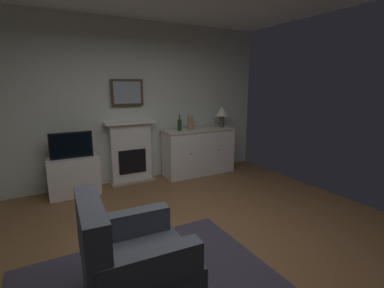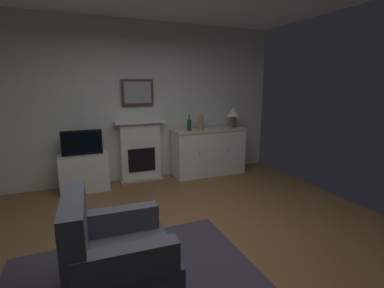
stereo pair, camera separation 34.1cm
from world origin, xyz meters
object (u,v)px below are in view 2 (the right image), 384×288
object	(u,v)px
armchair	(114,257)
tv_set	(82,143)
wine_bottle	(189,125)
framed_picture	(138,92)
wine_glass_left	(207,123)
vase_decorative	(200,123)
table_lamp	(233,113)
fireplace_unit	(141,150)
wine_glass_center	(212,123)
tv_cabinet	(84,172)
sideboard_cabinet	(209,152)

from	to	relation	value
armchair	tv_set	bearing A→B (deg)	92.88
wine_bottle	framed_picture	bearing A→B (deg)	165.43
wine_glass_left	armchair	world-z (taller)	wine_glass_left
vase_decorative	tv_set	xyz separation A→B (m)	(-2.05, 0.04, -0.22)
table_lamp	tv_set	xyz separation A→B (m)	(-2.78, -0.01, -0.36)
fireplace_unit	vase_decorative	world-z (taller)	vase_decorative
wine_glass_center	tv_set	world-z (taller)	wine_glass_center
table_lamp	tv_cabinet	distance (m)	2.91
wine_glass_center	tv_cabinet	distance (m)	2.41
wine_glass_center	vase_decorative	world-z (taller)	vase_decorative
framed_picture	tv_cabinet	distance (m)	1.62
vase_decorative	framed_picture	bearing A→B (deg)	165.84
fireplace_unit	tv_set	bearing A→B (deg)	-169.23
wine_glass_left	wine_glass_center	size ratio (longest dim) A/B	1.00
fireplace_unit	tv_set	xyz separation A→B (m)	(-0.98, -0.19, 0.26)
tv_cabinet	tv_set	xyz separation A→B (m)	(-0.00, -0.02, 0.50)
tv_cabinet	wine_bottle	bearing A→B (deg)	-0.61
sideboard_cabinet	table_lamp	world-z (taller)	table_lamp
tv_set	armchair	xyz separation A→B (m)	(0.13, -2.64, -0.42)
vase_decorative	tv_cabinet	bearing A→B (deg)	178.19
wine_glass_left	wine_bottle	bearing A→B (deg)	174.66
sideboard_cabinet	vase_decorative	size ratio (longest dim) A/B	4.98
wine_glass_left	armchair	size ratio (longest dim) A/B	0.18
framed_picture	wine_bottle	world-z (taller)	framed_picture
fireplace_unit	table_lamp	xyz separation A→B (m)	(1.81, -0.18, 0.62)
wine_bottle	tv_set	bearing A→B (deg)	-179.89
fireplace_unit	framed_picture	xyz separation A→B (m)	(0.00, 0.05, 1.03)
tv_cabinet	tv_set	bearing A→B (deg)	-90.00
table_lamp	tv_set	world-z (taller)	table_lamp
wine_glass_left	wine_glass_center	distance (m)	0.11
wine_glass_center	wine_glass_left	bearing A→B (deg)	-169.08
table_lamp	tv_set	distance (m)	2.81
wine_glass_left	wine_glass_center	world-z (taller)	same
fireplace_unit	framed_picture	world-z (taller)	framed_picture
table_lamp	framed_picture	bearing A→B (deg)	172.98
framed_picture	wine_glass_left	xyz separation A→B (m)	(1.22, -0.26, -0.57)
sideboard_cabinet	wine_glass_left	size ratio (longest dim) A/B	8.49
fireplace_unit	tv_cabinet	world-z (taller)	fireplace_unit
fireplace_unit	vase_decorative	xyz separation A→B (m)	(1.08, -0.23, 0.48)
wine_glass_center	armchair	xyz separation A→B (m)	(-2.17, -2.64, -0.62)
sideboard_cabinet	wine_glass_left	world-z (taller)	wine_glass_left
wine_glass_left	vase_decorative	xyz separation A→B (m)	(-0.14, -0.01, 0.02)
fireplace_unit	wine_glass_center	world-z (taller)	fireplace_unit
sideboard_cabinet	tv_cabinet	distance (m)	2.27
fireplace_unit	armchair	distance (m)	2.96
table_lamp	fireplace_unit	bearing A→B (deg)	174.40
wine_bottle	tv_set	world-z (taller)	wine_bottle
framed_picture	table_lamp	size ratio (longest dim) A/B	1.37
fireplace_unit	wine_glass_center	xyz separation A→B (m)	(1.33, -0.19, 0.46)
framed_picture	table_lamp	distance (m)	1.87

